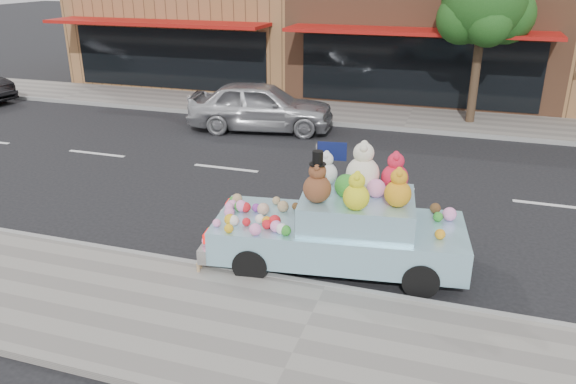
% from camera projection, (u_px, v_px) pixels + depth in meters
% --- Properties ---
extents(ground, '(120.00, 120.00, 0.00)m').
position_uv_depth(ground, '(377.00, 185.00, 13.64)').
color(ground, black).
rests_on(ground, ground).
extents(near_sidewalk, '(60.00, 3.00, 0.12)m').
position_uv_depth(near_sidewalk, '(299.00, 342.00, 7.89)').
color(near_sidewalk, gray).
rests_on(near_sidewalk, ground).
extents(far_sidewalk, '(60.00, 3.00, 0.12)m').
position_uv_depth(far_sidewalk, '(409.00, 118.00, 19.35)').
color(far_sidewalk, gray).
rests_on(far_sidewalk, ground).
extents(near_kerb, '(60.00, 0.12, 0.13)m').
position_uv_depth(near_kerb, '(326.00, 287.00, 9.21)').
color(near_kerb, gray).
rests_on(near_kerb, ground).
extents(far_kerb, '(60.00, 0.12, 0.13)m').
position_uv_depth(far_kerb, '(403.00, 130.00, 18.03)').
color(far_kerb, gray).
rests_on(far_kerb, ground).
extents(storefront_mid, '(10.00, 9.80, 7.30)m').
position_uv_depth(storefront_mid, '(432.00, 0.00, 22.83)').
color(storefront_mid, brown).
rests_on(storefront_mid, ground).
extents(street_tree, '(3.00, 2.70, 5.22)m').
position_uv_depth(street_tree, '(484.00, 9.00, 17.45)').
color(street_tree, '#38281C').
rests_on(street_tree, ground).
extents(car_silver, '(4.88, 2.64, 1.58)m').
position_uv_depth(car_silver, '(261.00, 106.00, 17.94)').
color(car_silver, '#BABABF').
rests_on(car_silver, ground).
extents(art_car, '(4.68, 2.34, 2.23)m').
position_uv_depth(art_car, '(341.00, 225.00, 9.73)').
color(art_car, black).
rests_on(art_car, ground).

